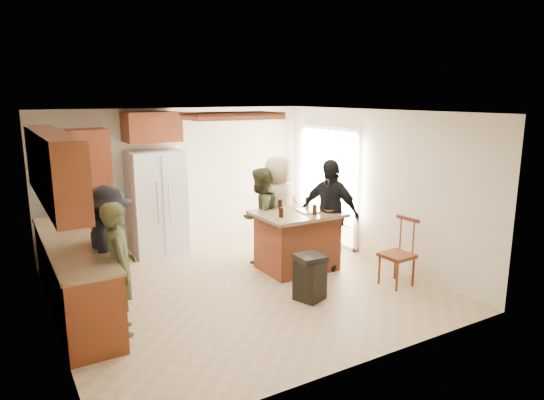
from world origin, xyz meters
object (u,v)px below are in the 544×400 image
person_side_right (329,214)px  trash_bin (310,277)px  person_counter (109,252)px  spindle_chair (398,255)px  person_front_left (120,268)px  refrigerator (157,203)px  kitchen_island (297,240)px  person_behind_left (260,215)px  person_behind_right (279,208)px

person_side_right → trash_bin: (-0.99, -0.90, -0.56)m
person_counter → spindle_chair: 3.98m
person_front_left → person_side_right: size_ratio=0.89×
person_counter → trash_bin: size_ratio=2.63×
person_front_left → person_side_right: person_side_right is taller
person_side_right → trash_bin: size_ratio=2.79×
refrigerator → trash_bin: refrigerator is taller
kitchen_island → spindle_chair: 1.58m
trash_bin → person_counter: bearing=159.7°
person_counter → refrigerator: refrigerator is taller
person_behind_left → spindle_chair: 2.29m
person_behind_right → trash_bin: bearing=68.0°
kitchen_island → spindle_chair: spindle_chair is taller
person_side_right → trash_bin: bearing=-70.8°
person_counter → trash_bin: (2.41, -0.89, -0.51)m
person_front_left → person_counter: bearing=6.3°
person_front_left → refrigerator: refrigerator is taller
person_behind_left → kitchen_island: 0.75m
person_side_right → refrigerator: 3.00m
spindle_chair → trash_bin: bearing=171.2°
person_behind_right → person_side_right: size_ratio=1.00×
kitchen_island → person_front_left: bearing=-165.9°
person_behind_left → person_front_left: bearing=3.5°
person_front_left → kitchen_island: (2.92, 0.73, -0.31)m
person_behind_left → person_behind_right: bearing=157.7°
person_side_right → kitchen_island: 0.66m
person_side_right → person_counter: (-3.40, -0.01, -0.05)m
person_behind_left → spindle_chair: size_ratio=1.59×
person_front_left → person_counter: size_ratio=0.94×
person_behind_right → person_side_right: bearing=114.9°
person_side_right → person_behind_right: bearing=-173.8°
person_front_left → person_side_right: (3.40, 0.54, 0.10)m
refrigerator → spindle_chair: size_ratio=1.81×
person_front_left → person_behind_right: bearing=-58.7°
refrigerator → trash_bin: bearing=-69.4°
person_behind_left → person_counter: person_counter is taller
person_behind_right → kitchen_island: 0.73m
refrigerator → spindle_chair: refrigerator is taller
trash_bin → person_behind_left: bearing=84.0°
person_side_right → spindle_chair: 1.26m
person_behind_left → person_side_right: person_side_right is taller
refrigerator → trash_bin: size_ratio=2.86×
kitchen_island → refrigerator: bearing=130.4°
person_counter → trash_bin: bearing=-103.7°
person_behind_right → refrigerator: (-1.68, 1.32, 0.02)m
person_behind_right → refrigerator: refrigerator is taller
person_behind_right → trash_bin: (-0.54, -1.70, -0.56)m
person_front_left → person_behind_left: size_ratio=0.99×
person_front_left → kitchen_island: size_ratio=1.22×
person_behind_left → person_counter: bearing=-6.6°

